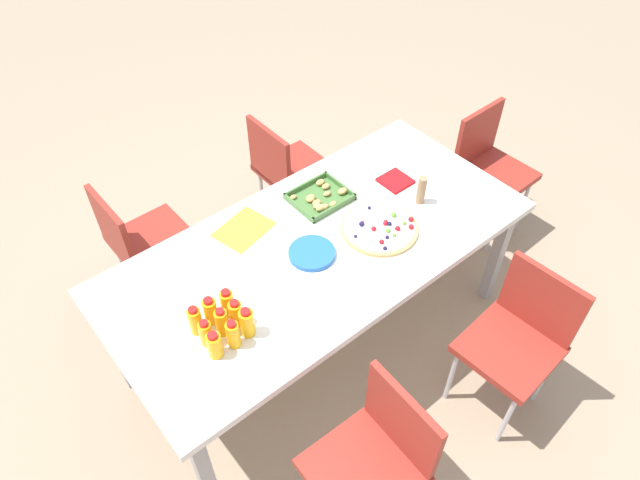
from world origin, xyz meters
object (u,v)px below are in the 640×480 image
chair_near_left (377,455)px  juice_bottle_1 (233,334)px  napkin_stack (395,181)px  chair_far_left (140,240)px  plate_stack (312,253)px  juice_bottle_2 (247,323)px  juice_bottle_8 (227,303)px  paper_folder (244,229)px  chair_near_right (520,334)px  cardboard_tube (421,190)px  chair_end (488,163)px  juice_bottle_5 (236,313)px  juice_bottle_3 (206,333)px  juice_bottle_4 (222,322)px  juice_bottle_7 (210,311)px  chair_far_right (286,167)px  juice_bottle_0 (215,345)px  juice_bottle_6 (195,320)px  party_table (319,253)px  snack_tray (320,198)px  fruit_pizza (380,228)px

chair_near_left → juice_bottle_1: 0.74m
napkin_stack → chair_far_left: bearing=148.0°
juice_bottle_1 → plate_stack: juice_bottle_1 is taller
juice_bottle_2 → juice_bottle_8: 0.14m
chair_far_left → paper_folder: bearing=33.3°
chair_near_right → cardboard_tube: size_ratio=5.32×
chair_end → juice_bottle_5: 1.99m
chair_near_left → juice_bottle_3: bearing=24.6°
chair_far_left → juice_bottle_3: 1.02m
juice_bottle_5 → napkin_stack: bearing=11.0°
juice_bottle_2 → juice_bottle_4: bearing=138.1°
chair_near_left → juice_bottle_7: size_ratio=6.00×
chair_far_right → cardboard_tube: bearing=10.8°
juice_bottle_5 → plate_stack: 0.49m
juice_bottle_0 → juice_bottle_6: (0.00, 0.15, 0.01)m
juice_bottle_5 → juice_bottle_8: bearing=87.7°
chair_near_right → napkin_stack: bearing=-10.1°
chair_near_left → napkin_stack: 1.41m
party_table → juice_bottle_0: (-0.71, -0.21, 0.12)m
juice_bottle_7 → snack_tray: bearing=19.4°
snack_tray → paper_folder: size_ratio=1.11×
juice_bottle_5 → paper_folder: juice_bottle_5 is taller
juice_bottle_2 → juice_bottle_6: size_ratio=1.00×
juice_bottle_0 → juice_bottle_4: bearing=41.7°
chair_near_left → juice_bottle_3: (-0.29, 0.71, 0.31)m
chair_near_right → juice_bottle_0: (-1.20, 0.65, 0.31)m
chair_near_right → plate_stack: chair_near_right is taller
juice_bottle_1 → paper_folder: 0.66m
party_table → chair_near_right: bearing=-60.0°
party_table → juice_bottle_0: 0.75m
plate_stack → juice_bottle_5: bearing=-168.5°
chair_near_right → juice_bottle_3: juice_bottle_3 is taller
party_table → juice_bottle_5: size_ratio=15.33×
juice_bottle_4 → chair_far_left: bearing=86.8°
chair_near_right → party_table: bearing=26.2°
juice_bottle_7 → napkin_stack: 1.24m
juice_bottle_5 → juice_bottle_8: juice_bottle_8 is taller
chair_far_left → plate_stack: size_ratio=3.80×
chair_end → chair_near_left: bearing=25.2°
fruit_pizza → cardboard_tube: bearing=3.0°
cardboard_tube → paper_folder: size_ratio=0.60×
plate_stack → chair_near_right: bearing=-55.4°
chair_near_left → juice_bottle_7: bearing=17.7°
juice_bottle_8 → party_table: bearing=6.6°
juice_bottle_7 → chair_near_right: bearing=-35.5°
juice_bottle_6 → juice_bottle_7: juice_bottle_6 is taller
chair_far_right → juice_bottle_0: 1.54m
chair_near_left → juice_bottle_6: size_ratio=5.65×
snack_tray → juice_bottle_4: bearing=-155.7°
juice_bottle_6 → napkin_stack: juice_bottle_6 is taller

